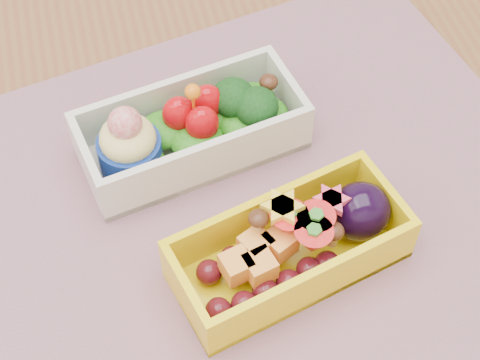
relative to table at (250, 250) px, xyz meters
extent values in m
cube|color=brown|center=(0.00, 0.00, 0.08)|extent=(1.20, 0.80, 0.04)
cube|color=gray|center=(-0.02, -0.02, 0.10)|extent=(0.63, 0.53, 0.00)
cube|color=silver|center=(-0.04, 0.05, 0.13)|extent=(0.20, 0.12, 0.05)
ellipsoid|color=#429E20|center=(-0.04, 0.05, 0.12)|extent=(0.19, 0.10, 0.02)
cylinder|color=navy|center=(-0.09, 0.04, 0.13)|extent=(0.05, 0.05, 0.03)
sphere|color=red|center=(-0.09, 0.04, 0.17)|extent=(0.03, 0.03, 0.03)
ellipsoid|color=#B7070D|center=(-0.05, 0.06, 0.14)|extent=(0.03, 0.02, 0.04)
ellipsoid|color=#B7070D|center=(-0.03, 0.05, 0.14)|extent=(0.03, 0.02, 0.04)
ellipsoid|color=#B7070D|center=(-0.02, 0.07, 0.14)|extent=(0.03, 0.02, 0.04)
sphere|color=orange|center=(-0.04, 0.06, 0.17)|extent=(0.01, 0.01, 0.01)
ellipsoid|color=black|center=(0.00, 0.07, 0.14)|extent=(0.04, 0.04, 0.03)
ellipsoid|color=black|center=(0.02, 0.05, 0.14)|extent=(0.04, 0.04, 0.03)
ellipsoid|color=#3F2111|center=(0.03, 0.08, 0.15)|extent=(0.02, 0.02, 0.01)
cube|color=yellow|center=(0.01, -0.08, 0.13)|extent=(0.20, 0.12, 0.05)
ellipsoid|color=#4A0D16|center=(-0.03, -0.09, 0.12)|extent=(0.11, 0.07, 0.02)
cube|color=orange|center=(-0.02, -0.08, 0.13)|extent=(0.06, 0.05, 0.02)
cone|color=red|center=(0.01, -0.07, 0.14)|extent=(0.04, 0.04, 0.03)
cone|color=red|center=(0.03, -0.07, 0.14)|extent=(0.04, 0.04, 0.03)
cone|color=red|center=(0.02, -0.09, 0.14)|extent=(0.04, 0.04, 0.03)
cylinder|color=yellow|center=(0.01, -0.06, 0.16)|extent=(0.03, 0.03, 0.01)
cylinder|color=#E53F5B|center=(0.05, -0.06, 0.15)|extent=(0.03, 0.03, 0.01)
ellipsoid|color=#3F2111|center=(-0.01, -0.07, 0.14)|extent=(0.02, 0.02, 0.01)
ellipsoid|color=#3F2111|center=(0.04, -0.08, 0.14)|extent=(0.02, 0.02, 0.01)
ellipsoid|color=black|center=(0.07, -0.06, 0.13)|extent=(0.05, 0.05, 0.05)
camera|label=1|loc=(-0.10, -0.37, 0.64)|focal=57.81mm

